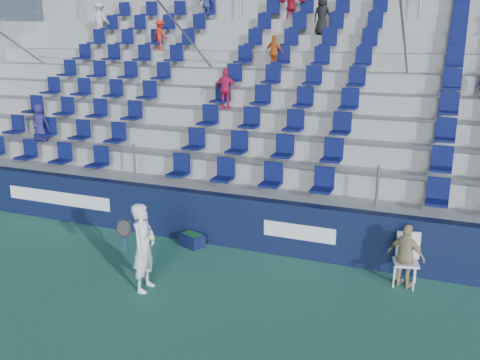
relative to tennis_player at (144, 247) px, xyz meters
name	(u,v)px	position (x,y,z in m)	size (l,w,h in m)	color
ground	(171,309)	(0.82, -0.49, -0.86)	(70.00, 70.00, 0.00)	#317459
sponsor_wall	(238,222)	(0.83, 2.65, -0.26)	(24.00, 0.32, 1.20)	#0E1634
grandstand	(301,122)	(0.82, 7.75, 1.27)	(24.00, 8.17, 6.63)	gray
tennis_player	(144,247)	(0.00, 0.00, 0.00)	(0.69, 0.67, 1.72)	white
line_judge_chair	(407,255)	(4.60, 2.16, -0.27)	(0.55, 0.57, 1.04)	white
line_judge	(406,256)	(4.60, 2.01, -0.23)	(0.74, 0.31, 1.27)	tan
ball_bin	(192,239)	(-0.16, 2.26, -0.70)	(0.65, 0.54, 0.31)	#10153B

